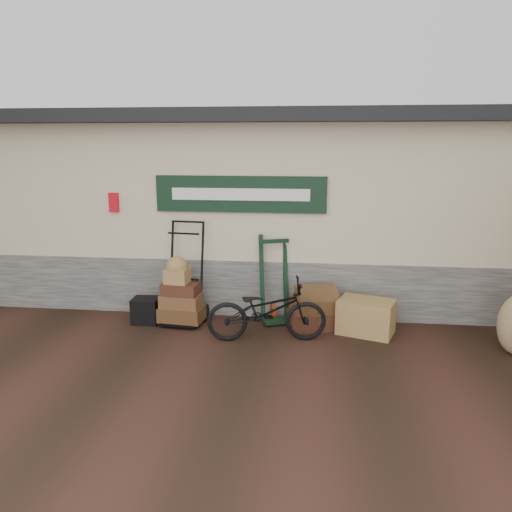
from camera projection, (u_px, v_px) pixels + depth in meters
The scene contains 8 objects.
ground at pixel (252, 341), 7.00m from camera, with size 80.00×80.00×0.00m, color black.
station_building at pixel (270, 203), 9.29m from camera, with size 14.40×4.10×3.20m.
porter_trolley at pixel (185, 272), 7.60m from camera, with size 0.79×0.59×1.58m, color black, non-canonical shape.
green_barrow at pixel (275, 279), 7.64m from camera, with size 0.49×0.41×1.35m, color black, non-canonical shape.
suitcase_stack at pixel (314, 307), 7.41m from camera, with size 0.73×0.46×0.64m, color #3C1F13, non-canonical shape.
wicker_hamper at pixel (366, 317), 7.21m from camera, with size 0.77×0.50×0.50m, color brown.
black_trunk at pixel (146, 310), 7.65m from camera, with size 0.39×0.34×0.39m, color black.
bicycle at pixel (267, 307), 6.91m from camera, with size 1.66×0.58×0.97m, color black.
Camera 1 is at (0.82, -6.50, 2.72)m, focal length 35.00 mm.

